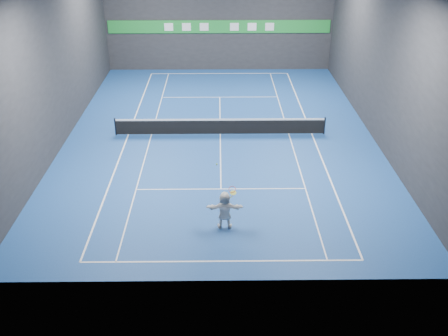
{
  "coord_description": "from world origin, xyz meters",
  "views": [
    {
      "loc": [
        -0.1,
        -27.2,
        12.34
      ],
      "look_at": [
        0.14,
        -7.04,
        1.5
      ],
      "focal_mm": 40.0,
      "sensor_mm": 36.0,
      "label": 1
    }
  ],
  "objects_px": {
    "tennis_net": "(220,126)",
    "tennis_racket": "(232,191)",
    "player": "(225,210)",
    "tennis_ball": "(217,164)"
  },
  "relations": [
    {
      "from": "player",
      "to": "tennis_net",
      "type": "bearing_deg",
      "value": -89.22
    },
    {
      "from": "player",
      "to": "tennis_net",
      "type": "xyz_separation_m",
      "value": [
        -0.14,
        9.58,
        -0.31
      ]
    },
    {
      "from": "player",
      "to": "tennis_ball",
      "type": "height_order",
      "value": "tennis_ball"
    },
    {
      "from": "player",
      "to": "tennis_racket",
      "type": "distance_m",
      "value": 0.96
    },
    {
      "from": "tennis_ball",
      "to": "tennis_racket",
      "type": "bearing_deg",
      "value": -16.36
    },
    {
      "from": "player",
      "to": "tennis_ball",
      "type": "relative_size",
      "value": 24.59
    },
    {
      "from": "tennis_net",
      "to": "tennis_racket",
      "type": "height_order",
      "value": "tennis_racket"
    },
    {
      "from": "player",
      "to": "tennis_ball",
      "type": "distance_m",
      "value": 2.1
    },
    {
      "from": "tennis_ball",
      "to": "tennis_racket",
      "type": "height_order",
      "value": "tennis_ball"
    },
    {
      "from": "tennis_ball",
      "to": "tennis_racket",
      "type": "distance_m",
      "value": 1.33
    }
  ]
}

